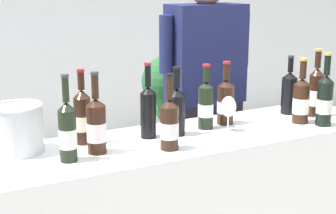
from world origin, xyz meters
name	(u,v)px	position (x,y,z in m)	size (l,w,h in m)	color
wall_back	(43,2)	(0.00, 2.60, 1.40)	(8.00, 0.10, 2.80)	silver
wine_bottle_0	(289,92)	(0.66, 0.10, 1.02)	(0.08, 0.08, 0.31)	black
wine_bottle_1	(96,126)	(-0.47, -0.02, 1.02)	(0.08, 0.08, 0.34)	black
wine_bottle_2	(226,101)	(0.25, 0.09, 1.02)	(0.08, 0.08, 0.31)	black
wine_bottle_3	(82,116)	(-0.48, 0.12, 1.03)	(0.08, 0.08, 0.33)	black
wine_bottle_4	(148,110)	(-0.19, 0.07, 1.03)	(0.07, 0.07, 0.34)	black
wine_bottle_5	(68,131)	(-0.60, -0.06, 1.03)	(0.07, 0.07, 0.35)	black
wine_bottle_6	(177,109)	(-0.06, 0.04, 1.02)	(0.08, 0.08, 0.32)	black
wine_bottle_7	(301,100)	(0.59, -0.06, 1.02)	(0.08, 0.08, 0.33)	black
wine_bottle_8	(316,92)	(0.74, 0.00, 1.03)	(0.07, 0.07, 0.35)	black
wine_bottle_9	(169,124)	(-0.18, -0.12, 1.01)	(0.08, 0.08, 0.33)	black
wine_bottle_10	(325,100)	(0.66, -0.15, 1.03)	(0.08, 0.08, 0.36)	black
wine_bottle_11	(206,104)	(0.12, 0.07, 1.02)	(0.07, 0.07, 0.31)	black
wine_glass	(228,108)	(0.19, -0.02, 1.02)	(0.08, 0.08, 0.17)	silver
ice_bucket	(18,128)	(-0.75, 0.13, 1.01)	(0.21, 0.21, 0.20)	silver
person_server	(204,113)	(0.46, 0.63, 0.81)	(0.60, 0.25, 1.66)	black
potted_shrub	(174,100)	(0.55, 1.19, 0.76)	(0.48, 0.48, 1.11)	brown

